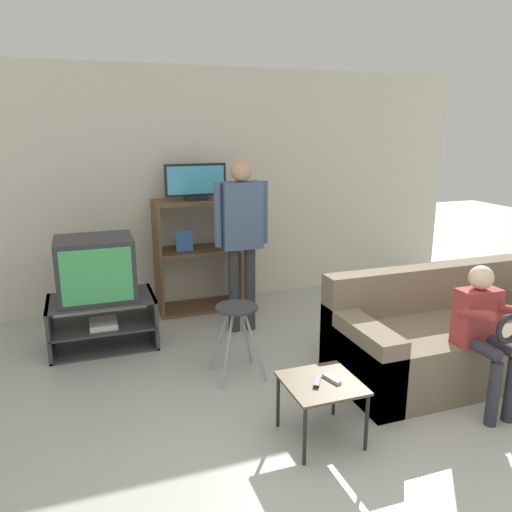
# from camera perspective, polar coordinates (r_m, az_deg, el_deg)

# --- Properties ---
(ground_plane) EXTENTS (18.00, 18.00, 0.00)m
(ground_plane) POSITION_cam_1_polar(r_m,az_deg,el_deg) (3.07, 11.89, -25.63)
(ground_plane) COLOR #ADADA3
(wall_back) EXTENTS (6.40, 0.06, 2.60)m
(wall_back) POSITION_cam_1_polar(r_m,az_deg,el_deg) (5.67, -6.17, 7.68)
(wall_back) COLOR silver
(wall_back) RESTS_ON ground_plane
(tv_stand) EXTENTS (0.94, 0.57, 0.47)m
(tv_stand) POSITION_cam_1_polar(r_m,az_deg,el_deg) (4.82, -17.09, -7.26)
(tv_stand) COLOR #38383D
(tv_stand) RESTS_ON ground_plane
(television_main) EXTENTS (0.66, 0.55, 0.56)m
(television_main) POSITION_cam_1_polar(r_m,az_deg,el_deg) (4.67, -17.86, -1.34)
(television_main) COLOR #2D2D33
(television_main) RESTS_ON tv_stand
(media_shelf) EXTENTS (0.90, 0.46, 1.22)m
(media_shelf) POSITION_cam_1_polar(r_m,az_deg,el_deg) (5.47, -6.67, 0.19)
(media_shelf) COLOR brown
(media_shelf) RESTS_ON ground_plane
(television_flat) EXTENTS (0.65, 0.20, 0.38)m
(television_flat) POSITION_cam_1_polar(r_m,az_deg,el_deg) (5.33, -6.91, 8.29)
(television_flat) COLOR black
(television_flat) RESTS_ON media_shelf
(folding_stool) EXTENTS (0.39, 0.38, 0.60)m
(folding_stool) POSITION_cam_1_polar(r_m,az_deg,el_deg) (3.99, -2.19, -7.27)
(folding_stool) COLOR #99999E
(folding_stool) RESTS_ON ground_plane
(snack_table) EXTENTS (0.47, 0.47, 0.40)m
(snack_table) POSITION_cam_1_polar(r_m,az_deg,el_deg) (3.30, 7.49, -14.76)
(snack_table) COLOR brown
(snack_table) RESTS_ON ground_plane
(remote_control_black) EXTENTS (0.11, 0.14, 0.02)m
(remote_control_black) POSITION_cam_1_polar(r_m,az_deg,el_deg) (3.27, 6.99, -14.02)
(remote_control_black) COLOR #232328
(remote_control_black) RESTS_ON snack_table
(remote_control_white) EXTENTS (0.07, 0.15, 0.02)m
(remote_control_white) POSITION_cam_1_polar(r_m,az_deg,el_deg) (3.31, 8.64, -13.67)
(remote_control_white) COLOR silver
(remote_control_white) RESTS_ON snack_table
(couch) EXTENTS (1.94, 0.90, 0.83)m
(couch) POSITION_cam_1_polar(r_m,az_deg,el_deg) (4.42, 21.18, -8.78)
(couch) COLOR #756651
(couch) RESTS_ON ground_plane
(person_standing_adult) EXTENTS (0.53, 0.20, 1.68)m
(person_standing_adult) POSITION_cam_1_polar(r_m,az_deg,el_deg) (4.75, -1.67, 3.04)
(person_standing_adult) COLOR #2D2D33
(person_standing_adult) RESTS_ON ground_plane
(person_seated_child) EXTENTS (0.33, 0.43, 1.04)m
(person_seated_child) POSITION_cam_1_polar(r_m,az_deg,el_deg) (3.85, 24.66, -7.33)
(person_seated_child) COLOR #2D2D38
(person_seated_child) RESTS_ON ground_plane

